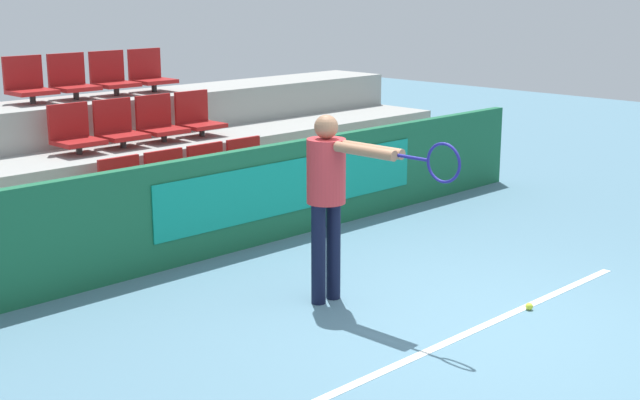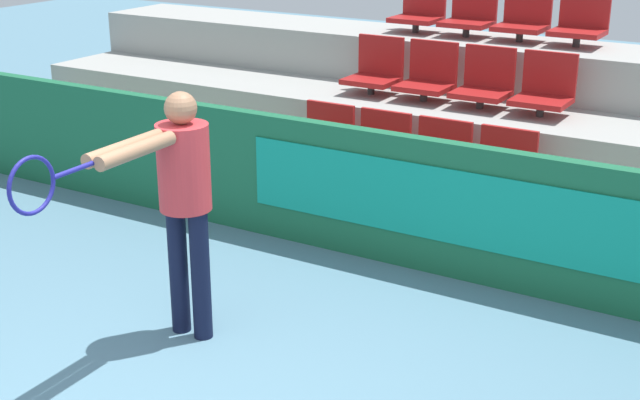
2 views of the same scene
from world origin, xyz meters
name	(u,v)px [view 1 (image 1 of 2)]	position (x,y,z in m)	size (l,w,h in m)	color
ground_plane	(473,327)	(0.00, 0.00, 0.00)	(30.00, 30.00, 0.00)	slate
court_baseline	(478,328)	(0.00, -0.05, 0.00)	(4.41, 0.08, 0.01)	white
barrier_wall	(234,201)	(0.02, 3.13, 0.54)	(9.86, 0.14, 1.08)	#19603D
bleacher_tier_front	(200,219)	(0.00, 3.71, 0.24)	(9.46, 0.99, 0.47)	#9E9E99
bleacher_tier_middle	(148,185)	(0.00, 4.70, 0.47)	(9.46, 0.99, 0.95)	#9E9E99
bleacher_tier_back	(102,154)	(0.00, 5.70, 0.71)	(9.46, 0.99, 1.42)	#9E9E99
stadium_chair_0	(126,189)	(-0.85, 3.84, 0.70)	(0.49, 0.44, 0.55)	#333333
stadium_chair_1	(171,181)	(-0.28, 3.84, 0.70)	(0.49, 0.44, 0.55)	#333333
stadium_chair_2	(212,174)	(0.28, 3.84, 0.70)	(0.49, 0.44, 0.55)	#333333
stadium_chair_3	(250,166)	(0.85, 3.84, 0.70)	(0.49, 0.44, 0.55)	#333333
stadium_chair_4	(74,134)	(-0.85, 4.83, 1.17)	(0.49, 0.44, 0.55)	#333333
stadium_chair_5	(119,128)	(-0.28, 4.83, 1.17)	(0.49, 0.44, 0.55)	#333333
stadium_chair_6	(160,123)	(0.28, 4.83, 1.17)	(0.49, 0.44, 0.55)	#333333
stadium_chair_7	(198,118)	(0.85, 4.83, 1.17)	(0.49, 0.44, 0.55)	#333333
stadium_chair_8	(28,84)	(-0.85, 5.83, 1.64)	(0.49, 0.44, 0.55)	#333333
stadium_chair_9	(72,81)	(-0.28, 5.83, 1.64)	(0.49, 0.44, 0.55)	#333333
stadium_chair_10	(112,77)	(0.28, 5.83, 1.64)	(0.49, 0.44, 0.55)	#333333
stadium_chair_11	(150,74)	(0.85, 5.83, 1.64)	(0.49, 0.44, 0.55)	#333333
tennis_player	(332,187)	(-0.41, 1.25, 1.07)	(0.34, 1.59, 1.70)	black
tennis_ball	(529,306)	(0.68, -0.11, 0.03)	(0.07, 0.07, 0.07)	#CCDB33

